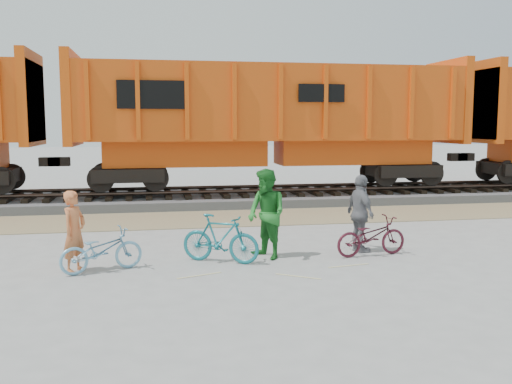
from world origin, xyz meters
The scene contains 11 objects.
ground centered at (0.00, 0.00, 0.00)m, with size 120.00×120.00×0.00m, color #9E9E99.
gravel_strip centered at (0.00, 5.50, 0.01)m, with size 120.00×3.00×0.02m, color #9C8860.
ballast_bed centered at (0.00, 9.00, 0.15)m, with size 120.00×4.00×0.30m, color slate.
track centered at (0.00, 9.00, 0.47)m, with size 120.00×2.60×0.24m.
hopper_car_center centered at (2.42, 9.00, 3.01)m, with size 14.00×3.13×4.65m.
bicycle_blue centered at (-2.82, -0.16, 0.42)m, with size 0.56×1.60×0.84m, color #70ACCC.
bicycle_teal centered at (-0.49, 0.15, 0.50)m, with size 0.47×1.66×1.00m, color #176C76.
bicycle_maroon centered at (2.77, 0.17, 0.43)m, with size 0.57×1.62×0.85m, color #491622.
person_solo centered at (-3.32, -0.06, 0.78)m, with size 0.57×0.37×1.57m, color #D46F3C.
person_man centered at (0.51, 0.35, 0.95)m, with size 0.92×0.72×1.89m, color #227528.
person_woman centered at (2.67, 0.57, 0.86)m, with size 1.01×0.42×1.72m, color slate.
Camera 1 is at (-1.83, -11.21, 2.83)m, focal length 40.00 mm.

